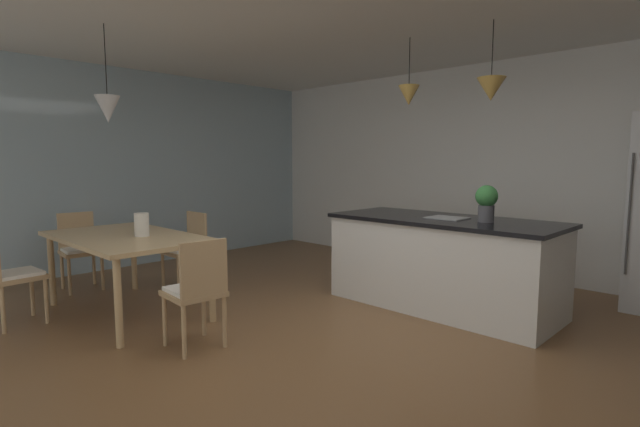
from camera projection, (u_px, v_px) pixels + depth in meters
name	position (u px, v px, depth m)	size (l,w,h in m)	color
ground_plane	(339.00, 349.00, 3.74)	(10.00, 8.40, 0.04)	brown
wall_back_kitchen	(514.00, 170.00, 5.92)	(10.00, 0.12, 2.70)	white
window_wall_left_glazing	(116.00, 169.00, 6.40)	(0.06, 8.40, 2.70)	#9EB7C6
dining_table	(126.00, 242.00, 4.51)	(1.75, 1.01, 0.76)	tan
chair_far_left	(187.00, 247.00, 5.43)	(0.40, 0.40, 0.87)	tan
chair_near_left	(10.00, 273.00, 4.18)	(0.43, 0.43, 0.87)	tan
chair_kitchen_end	(197.00, 289.00, 3.67)	(0.43, 0.43, 0.87)	tan
chair_window_end	(80.00, 248.00, 5.40)	(0.44, 0.44, 0.87)	tan
kitchen_island	(442.00, 262.00, 4.72)	(2.23, 0.96, 0.91)	silver
pendant_over_table	(108.00, 109.00, 4.38)	(0.22, 0.22, 0.89)	black
pendant_over_island_main	(409.00, 95.00, 4.84)	(0.21, 0.21, 0.67)	black
pendant_over_island_aux	(491.00, 89.00, 4.24)	(0.25, 0.25, 0.70)	black
potted_plant_on_island	(486.00, 201.00, 4.35)	(0.20, 0.20, 0.34)	#4C4C51
vase_on_dining_table	(142.00, 225.00, 4.43)	(0.13, 0.13, 0.22)	silver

